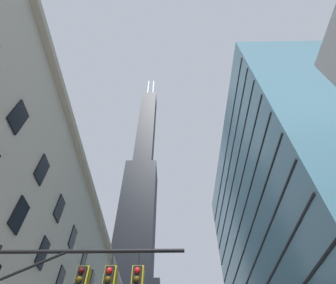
# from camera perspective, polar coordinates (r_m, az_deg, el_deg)

# --- Properties ---
(dark_skyscraper) EXTENTS (22.33, 22.33, 203.68)m
(dark_skyscraper) POSITION_cam_1_polar(r_m,az_deg,el_deg) (118.47, -7.13, -20.94)
(dark_skyscraper) COLOR black
(dark_skyscraper) RESTS_ON ground
(glass_office_midrise) EXTENTS (17.29, 46.92, 49.79)m
(glass_office_midrise) POSITION_cam_1_polar(r_m,az_deg,el_deg) (50.76, 25.82, -18.40)
(glass_office_midrise) COLOR teal
(glass_office_midrise) RESTS_ON ground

